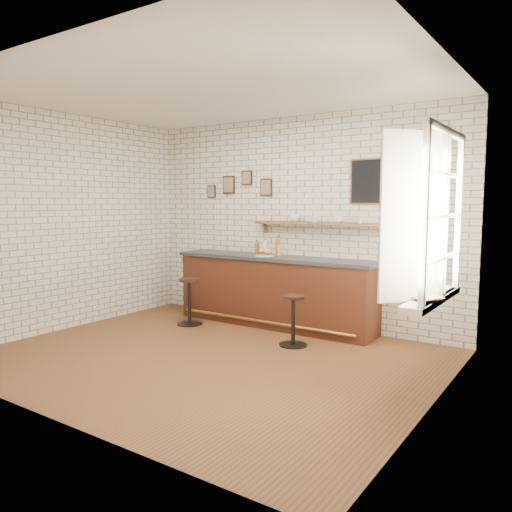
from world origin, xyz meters
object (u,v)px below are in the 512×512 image
object	(u,v)px
bar_stool_right	(293,319)
book_upper	(422,296)
shelf_cup_b	(315,219)
sandwich_plate	(265,256)
bitters_bottle_white	(265,248)
bar_stool_left	(189,300)
book_lower	(423,298)
bitters_bottle_amber	(278,247)
condiment_bottle_yellow	(279,250)
shelf_cup_a	(295,218)
bitters_bottle_brown	(257,248)
ciabatta_sandwich	(265,252)
shelf_cup_c	(339,219)
bar_counter	(274,291)
shelf_cup_d	(360,220)

from	to	relation	value
bar_stool_right	book_upper	xyz separation A→B (m)	(1.82, -0.91, 0.62)
bar_stool_right	shelf_cup_b	xyz separation A→B (m)	(-0.20, 0.94, 1.20)
sandwich_plate	shelf_cup_b	world-z (taller)	shelf_cup_b
bitters_bottle_white	book_upper	bearing A→B (deg)	-32.53
bar_stool_left	book_upper	size ratio (longest dim) A/B	2.96
bar_stool_right	bitters_bottle_white	bearing A→B (deg)	138.42
bitters_bottle_white	bar_stool_left	distance (m)	1.35
book_lower	book_upper	xyz separation A→B (m)	(0.00, -0.03, 0.02)
bitters_bottle_amber	shelf_cup_b	size ratio (longest dim) A/B	3.04
shelf_cup_b	bar_stool_left	bearing A→B (deg)	172.25
condiment_bottle_yellow	book_upper	distance (m)	3.13
shelf_cup_a	book_lower	size ratio (longest dim) A/B	0.62
bitters_bottle_brown	bar_stool_left	world-z (taller)	bitters_bottle_brown
ciabatta_sandwich	bitters_bottle_brown	distance (m)	0.36
bitters_bottle_brown	bitters_bottle_amber	distance (m)	0.37
bitters_bottle_amber	shelf_cup_c	bearing A→B (deg)	3.74
sandwich_plate	book_lower	bearing A→B (deg)	-30.02
bitters_bottle_white	shelf_cup_a	world-z (taller)	shelf_cup_a
bar_counter	condiment_bottle_yellow	distance (m)	0.60
shelf_cup_b	shelf_cup_c	distance (m)	0.36
bitters_bottle_brown	bar_stool_left	size ratio (longest dim) A/B	0.31
bitters_bottle_white	shelf_cup_b	size ratio (longest dim) A/B	2.50
condiment_bottle_yellow	shelf_cup_b	xyz separation A→B (m)	(0.55, 0.06, 0.45)
bitters_bottle_brown	shelf_cup_a	xyz separation A→B (m)	(0.61, 0.06, 0.46)
shelf_cup_b	shelf_cup_d	size ratio (longest dim) A/B	0.98
bar_stool_left	shelf_cup_b	bearing A→B (deg)	27.82
bar_stool_left	condiment_bottle_yellow	bearing A→B (deg)	36.79
bar_counter	bar_stool_left	xyz separation A→B (m)	(-1.06, -0.64, -0.14)
bar_stool_left	book_upper	xyz separation A→B (m)	(3.61, -1.01, 0.60)
bar_stool_left	shelf_cup_b	distance (m)	2.16
bitters_bottle_white	shelf_cup_a	distance (m)	0.65
bar_counter	ciabatta_sandwich	bearing A→B (deg)	-148.87
bitters_bottle_brown	bar_stool_right	size ratio (longest dim) A/B	0.33
bitters_bottle_amber	bar_stool_right	distance (m)	1.41
condiment_bottle_yellow	book_lower	bearing A→B (deg)	-34.35
ciabatta_sandwich	shelf_cup_b	xyz separation A→B (m)	(0.65, 0.27, 0.48)
bar_counter	book_upper	bearing A→B (deg)	-32.87
book_lower	bitters_bottle_amber	bearing A→B (deg)	129.92
bar_counter	bar_stool_left	distance (m)	1.25
bitters_bottle_brown	book_lower	distance (m)	3.44
book_lower	bar_counter	bearing A→B (deg)	131.75
shelf_cup_b	bitters_bottle_white	bearing A→B (deg)	148.82
bar_stool_right	shelf_cup_d	distance (m)	1.60
shelf_cup_a	sandwich_plate	bearing A→B (deg)	-176.18
bar_counter	shelf_cup_b	distance (m)	1.18
bitters_bottle_amber	book_lower	world-z (taller)	bitters_bottle_amber
book_upper	bitters_bottle_brown	bearing A→B (deg)	-174.08
shelf_cup_a	book_upper	world-z (taller)	shelf_cup_a
shelf_cup_c	shelf_cup_d	bearing A→B (deg)	-58.44
bar_counter	ciabatta_sandwich	distance (m)	0.57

